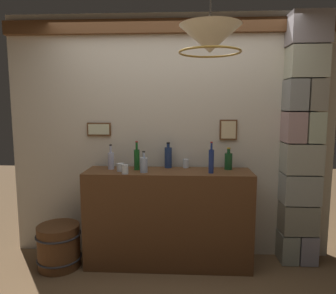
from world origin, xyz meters
TOP-DOWN VIEW (x-y plane):
  - panelled_rear_partition at (-0.00, 1.10)m, footprint 3.48×0.15m
  - stone_pillar at (1.36, 0.96)m, footprint 0.38×0.32m
  - bar_shelf_unit at (0.00, 0.80)m, footprint 1.68×0.43m
  - liquor_bottle_mezcal at (-0.24, 0.72)m, footprint 0.07×0.07m
  - liquor_bottle_brandy at (-0.60, 0.86)m, footprint 0.06×0.06m
  - liquor_bottle_gin at (0.42, 0.72)m, footprint 0.05×0.05m
  - liquor_bottle_scotch at (-0.33, 0.84)m, footprint 0.06×0.06m
  - liquor_bottle_rum at (-0.01, 0.96)m, footprint 0.08×0.08m
  - liquor_bottle_sherry at (0.62, 0.91)m, footprint 0.08×0.08m
  - glass_tumbler_rocks at (-0.41, 0.64)m, footprint 0.07×0.07m
  - glass_tumbler_highball at (-0.48, 0.76)m, footprint 0.07×0.07m
  - glass_tumbler_shot at (0.18, 0.97)m, footprint 0.06×0.06m
  - pendant_lamp at (0.34, 0.02)m, footprint 0.45×0.45m
  - wooden_barrel at (-1.12, 0.68)m, footprint 0.45×0.45m

SIDE VIEW (x-z plane):
  - wooden_barrel at x=-1.12m, z-range 0.00..0.44m
  - bar_shelf_unit at x=0.00m, z-range 0.00..0.99m
  - glass_tumbler_highball at x=-0.48m, z-range 0.99..1.08m
  - glass_tumbler_rocks at x=-0.41m, z-range 0.99..1.08m
  - glass_tumbler_shot at x=0.18m, z-range 0.99..1.09m
  - liquor_bottle_mezcal at x=-0.24m, z-range 0.97..1.18m
  - liquor_bottle_sherry at x=0.62m, z-range 0.97..1.20m
  - liquor_bottle_brandy at x=-0.60m, z-range 0.96..1.22m
  - liquor_bottle_scotch at x=-0.33m, z-range 0.96..1.26m
  - liquor_bottle_rum at x=-0.01m, z-range 0.97..1.24m
  - liquor_bottle_gin at x=0.42m, z-range 0.96..1.27m
  - stone_pillar at x=1.36m, z-range 0.01..2.55m
  - panelled_rear_partition at x=0.00m, z-range 0.07..2.68m
  - pendant_lamp at x=0.34m, z-range 1.89..2.34m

